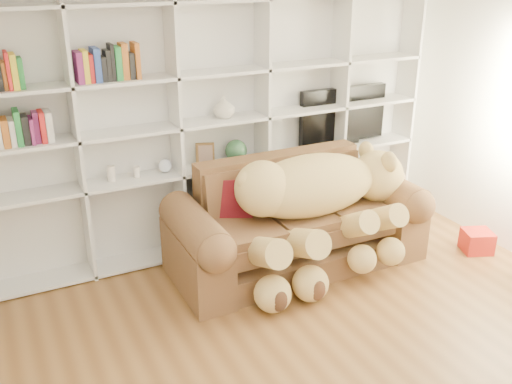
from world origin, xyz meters
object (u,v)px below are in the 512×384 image
sofa (295,227)px  tv (343,116)px  teddy_bear (318,200)px  gift_box (477,241)px

sofa → tv: 1.43m
sofa → teddy_bear: bearing=-60.7°
teddy_bear → tv: (0.85, 0.91, 0.46)m
sofa → tv: (0.96, 0.71, 0.79)m
sofa → gift_box: sofa is taller
sofa → gift_box: bearing=-19.5°
sofa → tv: size_ratio=2.31×
teddy_bear → gift_box: bearing=-14.4°
gift_box → tv: size_ratio=0.27×
teddy_bear → sofa: bearing=119.4°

